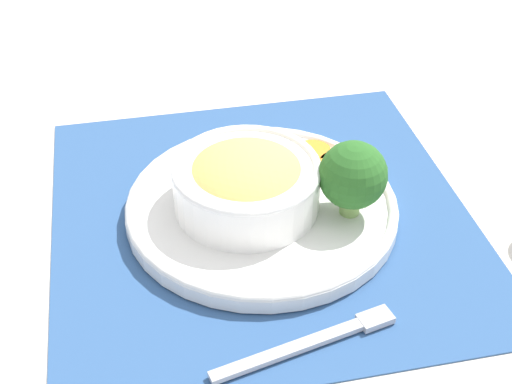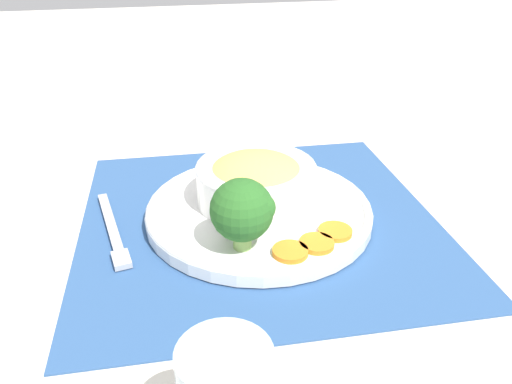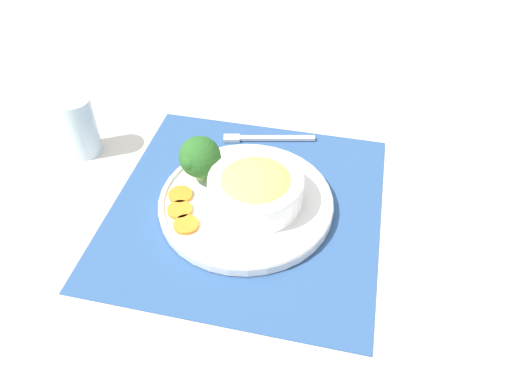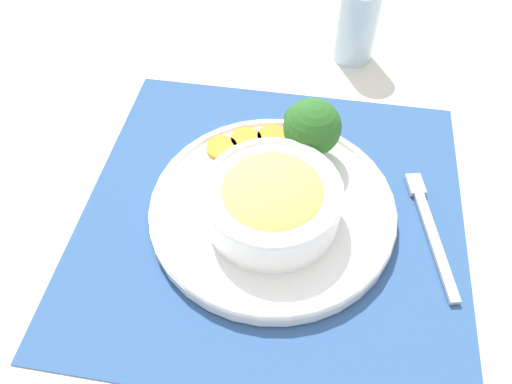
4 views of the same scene
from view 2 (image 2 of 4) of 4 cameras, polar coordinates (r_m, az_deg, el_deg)
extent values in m
plane|color=beige|center=(0.67, 0.32, -3.15)|extent=(4.00, 4.00, 0.00)
cube|color=#2D5184|center=(0.67, 0.33, -3.00)|extent=(0.49, 0.48, 0.00)
cylinder|color=white|center=(0.67, 0.33, -2.27)|extent=(0.30, 0.30, 0.02)
torus|color=white|center=(0.66, 0.33, -1.68)|extent=(0.30, 0.30, 0.01)
cylinder|color=white|center=(0.67, -0.01, 0.91)|extent=(0.16, 0.16, 0.05)
torus|color=white|center=(0.66, -0.01, 2.86)|extent=(0.16, 0.16, 0.01)
ellipsoid|color=#E0B75B|center=(0.66, -0.01, 1.88)|extent=(0.13, 0.13, 0.06)
cylinder|color=#84AD5B|center=(0.58, -1.58, -5.37)|extent=(0.02, 0.02, 0.02)
sphere|color=#286023|center=(0.56, -1.63, -2.06)|extent=(0.07, 0.07, 0.07)
sphere|color=#286023|center=(0.55, 0.59, -1.81)|extent=(0.03, 0.03, 0.03)
sphere|color=#286023|center=(0.56, -3.61, -1.58)|extent=(0.03, 0.03, 0.03)
cylinder|color=orange|center=(0.57, 3.93, -6.82)|extent=(0.04, 0.04, 0.01)
cylinder|color=orange|center=(0.59, 6.95, -5.86)|extent=(0.04, 0.04, 0.01)
cylinder|color=orange|center=(0.61, 9.03, -4.49)|extent=(0.04, 0.04, 0.01)
cube|color=#B7B7BC|center=(0.67, -16.17, -3.87)|extent=(0.04, 0.18, 0.01)
cube|color=#B7B7BC|center=(0.61, -15.12, -7.47)|extent=(0.03, 0.04, 0.01)
camera|label=1|loc=(0.87, -53.31, 29.33)|focal=50.00mm
camera|label=3|loc=(1.03, 43.01, 37.70)|focal=35.00mm
camera|label=4|loc=(0.94, -7.42, 37.30)|focal=35.00mm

